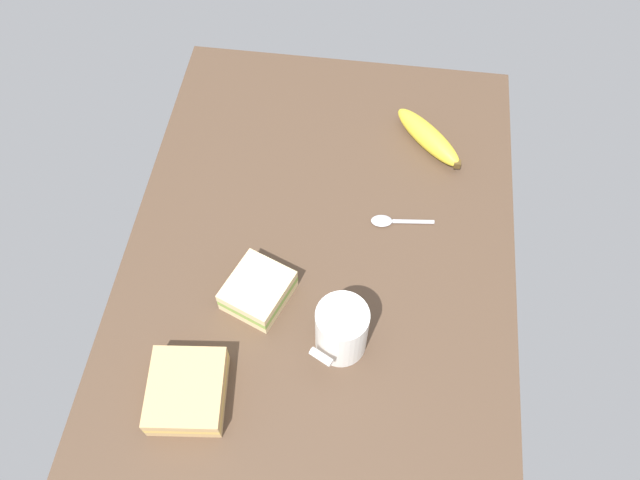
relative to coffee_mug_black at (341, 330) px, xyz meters
The scene contains 6 objects.
tabletop 17.98cm from the coffee_mug_black, 161.97° to the right, with size 90.00×64.00×2.00cm, color #4C3828.
coffee_mug_black is the anchor object (origin of this frame).
sandwich_main 23.61cm from the coffee_mug_black, 62.42° to the right, with size 12.81×11.77×4.40cm.
sandwich_side 15.28cm from the coffee_mug_black, 114.29° to the right, with size 12.22×11.68×4.40cm.
banana 42.60cm from the coffee_mug_black, 164.48° to the left, with size 14.52×14.13×4.02cm.
spoon 24.26cm from the coffee_mug_black, 164.83° to the left, with size 2.77×10.79×0.80cm.
Camera 1 is at (52.54, 6.86, 91.49)cm, focal length 35.31 mm.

